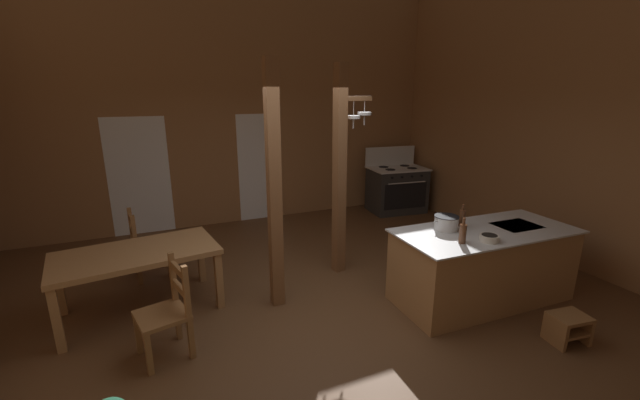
% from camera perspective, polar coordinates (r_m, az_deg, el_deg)
% --- Properties ---
extents(ground_plane, '(8.59, 8.34, 0.10)m').
position_cam_1_polar(ground_plane, '(4.62, -0.34, -17.27)').
color(ground_plane, brown).
extents(wall_back, '(8.59, 0.14, 4.45)m').
position_cam_1_polar(wall_back, '(7.57, -12.19, 13.46)').
color(wall_back, '#93663F').
rests_on(wall_back, ground_plane).
extents(wall_right, '(0.14, 8.34, 4.45)m').
position_cam_1_polar(wall_right, '(6.55, 34.16, 10.94)').
color(wall_right, '#93663F').
rests_on(wall_right, ground_plane).
extents(glazed_door_back_left, '(1.00, 0.01, 2.05)m').
position_cam_1_polar(glazed_door_back_left, '(7.48, -24.81, 3.07)').
color(glazed_door_back_left, white).
rests_on(glazed_door_back_left, ground_plane).
extents(glazed_panel_back_right, '(0.84, 0.01, 2.05)m').
position_cam_1_polar(glazed_panel_back_right, '(7.72, -8.74, 4.67)').
color(glazed_panel_back_right, white).
rests_on(glazed_panel_back_right, ground_plane).
extents(kitchen_island, '(2.19, 1.02, 0.89)m').
position_cam_1_polar(kitchen_island, '(5.14, 22.53, -8.72)').
color(kitchen_island, '#9E7044').
rests_on(kitchen_island, ground_plane).
extents(stove_range, '(1.22, 0.92, 1.32)m').
position_cam_1_polar(stove_range, '(8.39, 11.06, 1.63)').
color(stove_range, '#2B2B2B').
rests_on(stove_range, ground_plane).
extents(support_post_with_pot_rack, '(0.57, 0.24, 2.80)m').
position_cam_1_polar(support_post_with_pot_rack, '(5.22, 3.07, 4.74)').
color(support_post_with_pot_rack, brown).
rests_on(support_post_with_pot_rack, ground_plane).
extents(support_post_center, '(0.14, 0.14, 2.80)m').
position_cam_1_polar(support_post_center, '(4.37, -6.68, 1.51)').
color(support_post_center, brown).
rests_on(support_post_center, ground_plane).
extents(step_stool, '(0.39, 0.33, 0.30)m').
position_cam_1_polar(step_stool, '(4.82, 32.40, -15.25)').
color(step_stool, brown).
rests_on(step_stool, ground_plane).
extents(dining_table, '(1.81, 1.13, 0.74)m').
position_cam_1_polar(dining_table, '(4.87, -25.10, -7.72)').
color(dining_table, '#9E7044').
rests_on(dining_table, ground_plane).
extents(ladderback_chair_near_window, '(0.53, 0.53, 0.95)m').
position_cam_1_polar(ladderback_chair_near_window, '(4.09, -21.33, -14.88)').
color(ladderback_chair_near_window, brown).
rests_on(ladderback_chair_near_window, ground_plane).
extents(ladderback_chair_by_post, '(0.49, 0.49, 0.95)m').
position_cam_1_polar(ladderback_chair_by_post, '(5.80, -23.97, -6.05)').
color(ladderback_chair_by_post, brown).
rests_on(ladderback_chair_by_post, ground_plane).
extents(stockpot_on_counter, '(0.35, 0.28, 0.17)m').
position_cam_1_polar(stockpot_on_counter, '(4.80, 17.90, -3.18)').
color(stockpot_on_counter, silver).
rests_on(stockpot_on_counter, kitchen_island).
extents(mixing_bowl_on_counter, '(0.20, 0.20, 0.07)m').
position_cam_1_polar(mixing_bowl_on_counter, '(4.62, 23.41, -5.10)').
color(mixing_bowl_on_counter, silver).
rests_on(mixing_bowl_on_counter, kitchen_island).
extents(bottle_tall_on_counter, '(0.07, 0.07, 0.28)m').
position_cam_1_polar(bottle_tall_on_counter, '(4.44, 20.07, -4.56)').
color(bottle_tall_on_counter, '#56331E').
rests_on(bottle_tall_on_counter, kitchen_island).
extents(bottle_short_on_counter, '(0.07, 0.07, 0.28)m').
position_cam_1_polar(bottle_short_on_counter, '(4.98, 19.97, -2.42)').
color(bottle_short_on_counter, '#56331E').
rests_on(bottle_short_on_counter, kitchen_island).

